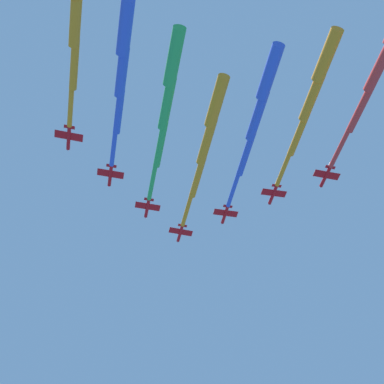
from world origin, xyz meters
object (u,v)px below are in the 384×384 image
(jet_lead, at_px, (207,141))
(jet_starboard_outer, at_px, (381,63))
(jet_port_inner, at_px, (167,102))
(jet_port_outer, at_px, (75,18))
(jet_starboard_mid, at_px, (312,97))
(jet_port_mid, at_px, (121,72))
(jet_starboard_inner, at_px, (257,114))

(jet_lead, distance_m, jet_starboard_outer, 53.42)
(jet_port_inner, distance_m, jet_starboard_outer, 59.06)
(jet_port_outer, height_order, jet_starboard_outer, jet_starboard_outer)
(jet_starboard_mid, distance_m, jet_starboard_outer, 20.06)
(jet_port_inner, distance_m, jet_port_mid, 15.41)
(jet_starboard_mid, bearing_deg, jet_port_mid, 90.97)
(jet_port_mid, relative_size, jet_port_outer, 0.99)
(jet_lead, distance_m, jet_port_outer, 52.15)
(jet_starboard_inner, relative_size, jet_port_mid, 1.11)
(jet_lead, distance_m, jet_starboard_mid, 33.51)
(jet_starboard_inner, height_order, jet_starboard_outer, jet_starboard_inner)
(jet_lead, height_order, jet_starboard_outer, jet_lead)
(jet_lead, height_order, jet_starboard_mid, jet_starboard_mid)
(jet_port_outer, bearing_deg, jet_port_inner, -50.96)
(jet_port_inner, bearing_deg, jet_port_mid, 120.48)
(jet_lead, distance_m, jet_port_mid, 34.25)
(jet_starboard_mid, xyz_separation_m, jet_port_outer, (-13.99, 66.59, -2.72))
(jet_port_mid, bearing_deg, jet_starboard_inner, -77.08)
(jet_port_mid, distance_m, jet_port_outer, 18.08)
(jet_lead, relative_size, jet_port_mid, 1.12)
(jet_port_mid, bearing_deg, jet_port_inner, -59.52)
(jet_lead, relative_size, jet_starboard_outer, 1.03)
(jet_port_outer, bearing_deg, jet_lead, -49.48)
(jet_starboard_inner, distance_m, jet_starboard_mid, 16.26)
(jet_starboard_inner, height_order, jet_port_mid, jet_starboard_inner)
(jet_port_mid, bearing_deg, jet_lead, -52.55)
(jet_port_inner, xyz_separation_m, jet_starboard_inner, (1.39, -26.84, 2.30))
(jet_port_inner, bearing_deg, jet_port_outer, 129.04)
(jet_port_mid, bearing_deg, jet_port_outer, 136.33)
(jet_port_outer, bearing_deg, jet_port_mid, -43.67)
(jet_starboard_inner, bearing_deg, jet_lead, 48.35)
(jet_starboard_mid, height_order, jet_port_outer, jet_starboard_mid)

